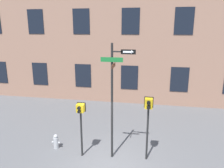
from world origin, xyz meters
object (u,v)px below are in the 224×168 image
at_px(street_sign_pole, 114,94).
at_px(pedestrian_signal_left, 81,116).
at_px(pedestrian_signal_right, 148,112).
at_px(fire_hydrant, 56,142).

height_order(street_sign_pole, pedestrian_signal_left, street_sign_pole).
bearing_deg(street_sign_pole, pedestrian_signal_right, 3.62).
distance_m(street_sign_pole, pedestrian_signal_left, 1.68).
relative_size(pedestrian_signal_left, pedestrian_signal_right, 0.88).
relative_size(street_sign_pole, pedestrian_signal_left, 2.02).
bearing_deg(pedestrian_signal_right, fire_hydrant, 178.20).
bearing_deg(pedestrian_signal_right, pedestrian_signal_left, -175.19).
height_order(pedestrian_signal_right, fire_hydrant, pedestrian_signal_right).
height_order(street_sign_pole, fire_hydrant, street_sign_pole).
bearing_deg(pedestrian_signal_right, street_sign_pole, -176.38).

